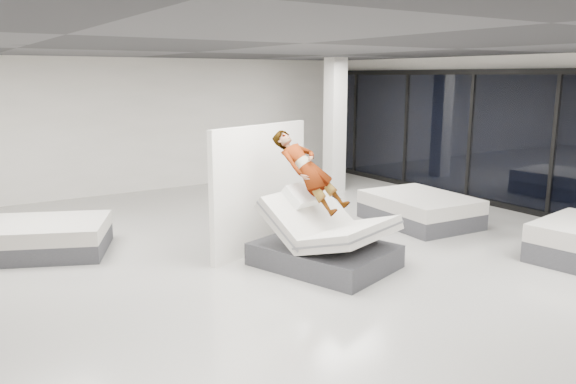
# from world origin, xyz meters

# --- Properties ---
(room) EXTENTS (14.00, 14.04, 3.20)m
(room) POSITION_xyz_m (0.00, 0.00, 1.60)
(room) COLOR #A5A39C
(room) RESTS_ON ground
(hero_bed) EXTENTS (1.94, 2.25, 1.19)m
(hero_bed) POSITION_xyz_m (0.46, 0.09, 0.37)
(hero_bed) COLOR #3B3B40
(hero_bed) RESTS_ON floor
(person) EXTENTS (0.95, 1.48, 1.28)m
(person) POSITION_xyz_m (0.36, 0.39, 1.17)
(person) COLOR slate
(person) RESTS_ON hero_bed
(remote) EXTENTS (0.09, 0.15, 0.08)m
(remote) POSITION_xyz_m (0.68, 0.13, 1.01)
(remote) COLOR black
(remote) RESTS_ON person
(divider_panel) EXTENTS (2.13, 0.87, 2.03)m
(divider_panel) POSITION_xyz_m (0.07, 1.31, 1.02)
(divider_panel) COLOR white
(divider_panel) RESTS_ON floor
(flat_bed_right_far) EXTENTS (1.64, 2.10, 0.55)m
(flat_bed_right_far) POSITION_xyz_m (3.46, 1.10, 0.28)
(flat_bed_right_far) COLOR #3B3B40
(flat_bed_right_far) RESTS_ON floor
(flat_bed_left_far) EXTENTS (2.28, 2.05, 0.51)m
(flat_bed_left_far) POSITION_xyz_m (-2.92, 3.02, 0.26)
(flat_bed_left_far) COLOR #3B3B40
(flat_bed_left_far) RESTS_ON floor
(column) EXTENTS (0.40, 0.40, 3.20)m
(column) POSITION_xyz_m (4.00, 4.50, 1.60)
(column) COLOR silver
(column) RESTS_ON floor
(storefront_glazing) EXTENTS (0.12, 13.40, 2.92)m
(storefront_glazing) POSITION_xyz_m (5.90, 0.00, 1.45)
(storefront_glazing) COLOR #212638
(storefront_glazing) RESTS_ON floor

